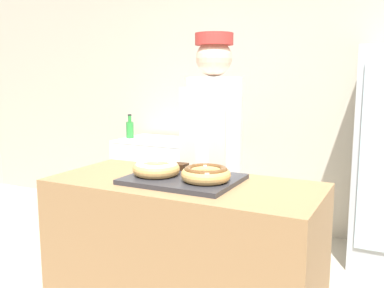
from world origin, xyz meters
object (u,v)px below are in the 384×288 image
(baker_person, at_px, (213,162))
(bottle_blue, at_px, (189,129))
(bottle_green, at_px, (130,129))
(bottle_red, at_px, (192,131))
(donut_chocolate_glaze, at_px, (206,173))
(donut_light_glaze, at_px, (156,168))
(brownie_back_left, at_px, (180,166))
(brownie_back_right, at_px, (213,170))
(serving_tray, at_px, (183,179))
(chest_freezer, at_px, (168,182))

(baker_person, relative_size, bottle_blue, 6.79)
(bottle_green, distance_m, bottle_red, 0.69)
(donut_chocolate_glaze, bearing_deg, donut_light_glaze, 180.00)
(brownie_back_left, height_order, bottle_blue, bottle_blue)
(donut_light_glaze, height_order, brownie_back_right, donut_light_glaze)
(serving_tray, height_order, baker_person, baker_person)
(bottle_red, bearing_deg, bottle_blue, 124.78)
(baker_person, bearing_deg, bottle_blue, 123.18)
(brownie_back_right, bearing_deg, baker_person, 114.58)
(bottle_green, bearing_deg, donut_chocolate_glaze, -46.01)
(brownie_back_right, relative_size, bottle_green, 0.30)
(donut_chocolate_glaze, relative_size, chest_freezer, 0.25)
(baker_person, bearing_deg, bottle_red, 122.88)
(donut_light_glaze, bearing_deg, baker_person, 87.54)
(chest_freezer, bearing_deg, baker_person, -48.51)
(chest_freezer, bearing_deg, donut_light_glaze, -61.44)
(donut_chocolate_glaze, distance_m, bottle_green, 2.41)
(brownie_back_right, xyz_separation_m, bottle_red, (-0.94, 1.59, -0.03))
(baker_person, xyz_separation_m, bottle_red, (-0.73, 1.12, 0.03))
(brownie_back_right, bearing_deg, brownie_back_left, 180.00)
(donut_chocolate_glaze, height_order, baker_person, baker_person)
(donut_chocolate_glaze, height_order, brownie_back_left, donut_chocolate_glaze)
(baker_person, distance_m, chest_freezer, 1.58)
(donut_light_glaze, height_order, baker_person, baker_person)
(bottle_green, relative_size, bottle_blue, 0.95)
(donut_chocolate_glaze, relative_size, baker_person, 0.14)
(serving_tray, distance_m, bottle_red, 1.94)
(brownie_back_right, bearing_deg, bottle_red, 120.57)
(serving_tray, xyz_separation_m, brownie_back_left, (-0.10, 0.15, 0.03))
(donut_chocolate_glaze, distance_m, bottle_red, 2.03)
(brownie_back_left, distance_m, baker_person, 0.47)
(brownie_back_right, xyz_separation_m, chest_freezer, (-1.21, 1.59, -0.56))
(serving_tray, distance_m, brownie_back_right, 0.19)
(donut_light_glaze, relative_size, brownie_back_left, 3.37)
(donut_light_glaze, height_order, bottle_green, bottle_green)
(bottle_green, distance_m, bottle_blue, 0.60)
(brownie_back_left, bearing_deg, bottle_blue, 116.10)
(brownie_back_left, height_order, brownie_back_right, same)
(brownie_back_left, distance_m, bottle_red, 1.75)
(donut_light_glaze, xyz_separation_m, bottle_green, (-1.39, 1.73, -0.06))
(baker_person, bearing_deg, serving_tray, -79.64)
(donut_light_glaze, height_order, brownie_back_left, donut_light_glaze)
(baker_person, relative_size, chest_freezer, 1.79)
(serving_tray, relative_size, bottle_red, 2.03)
(donut_light_glaze, distance_m, bottle_blue, 2.15)
(brownie_back_right, relative_size, chest_freezer, 0.07)
(brownie_back_right, xyz_separation_m, bottle_green, (-1.63, 1.55, -0.04))
(bottle_red, bearing_deg, brownie_back_right, -59.43)
(chest_freezer, relative_size, bottle_green, 4.01)
(serving_tray, distance_m, donut_light_glaze, 0.15)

